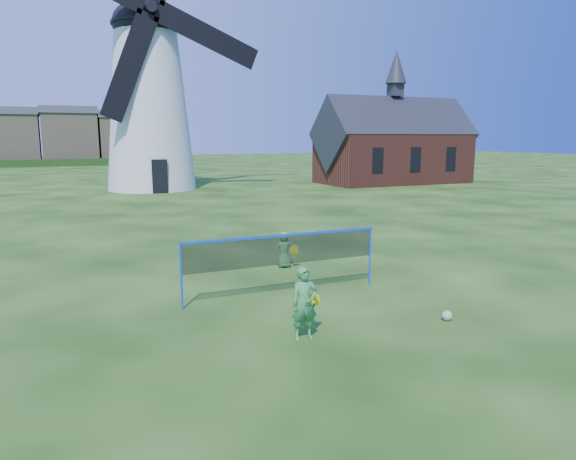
{
  "coord_description": "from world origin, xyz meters",
  "views": [
    {
      "loc": [
        -5.15,
        -11.49,
        3.84
      ],
      "look_at": [
        0.2,
        0.5,
        1.5
      ],
      "focal_mm": 32.25,
      "sensor_mm": 36.0,
      "label": 1
    }
  ],
  "objects_px": {
    "badminton_net": "(283,251)",
    "play_ball": "(447,316)",
    "player_girl": "(305,303)",
    "windmill": "(149,97)",
    "chapel": "(393,147)",
    "player_boy": "(284,250)"
  },
  "relations": [
    {
      "from": "badminton_net",
      "to": "play_ball",
      "type": "bearing_deg",
      "value": -50.49
    },
    {
      "from": "badminton_net",
      "to": "player_girl",
      "type": "bearing_deg",
      "value": -105.02
    },
    {
      "from": "badminton_net",
      "to": "player_boy",
      "type": "height_order",
      "value": "badminton_net"
    },
    {
      "from": "windmill",
      "to": "player_girl",
      "type": "height_order",
      "value": "windmill"
    },
    {
      "from": "windmill",
      "to": "badminton_net",
      "type": "bearing_deg",
      "value": -93.35
    },
    {
      "from": "chapel",
      "to": "play_ball",
      "type": "relative_size",
      "value": 59.38
    },
    {
      "from": "player_girl",
      "to": "player_boy",
      "type": "bearing_deg",
      "value": 77.16
    },
    {
      "from": "badminton_net",
      "to": "play_ball",
      "type": "distance_m",
      "value": 4.06
    },
    {
      "from": "windmill",
      "to": "player_girl",
      "type": "relative_size",
      "value": 14.13
    },
    {
      "from": "chapel",
      "to": "player_girl",
      "type": "xyz_separation_m",
      "value": [
        -22.42,
        -28.79,
        -2.39
      ]
    },
    {
      "from": "windmill",
      "to": "play_ball",
      "type": "bearing_deg",
      "value": -88.52
    },
    {
      "from": "windmill",
      "to": "badminton_net",
      "type": "height_order",
      "value": "windmill"
    },
    {
      "from": "badminton_net",
      "to": "play_ball",
      "type": "relative_size",
      "value": 22.95
    },
    {
      "from": "badminton_net",
      "to": "player_girl",
      "type": "distance_m",
      "value": 2.83
    },
    {
      "from": "player_girl",
      "to": "play_ball",
      "type": "distance_m",
      "value": 3.3
    },
    {
      "from": "play_ball",
      "to": "player_boy",
      "type": "bearing_deg",
      "value": 103.1
    },
    {
      "from": "chapel",
      "to": "badminton_net",
      "type": "bearing_deg",
      "value": -129.74
    },
    {
      "from": "chapel",
      "to": "play_ball",
      "type": "distance_m",
      "value": 35.0
    },
    {
      "from": "windmill",
      "to": "badminton_net",
      "type": "relative_size",
      "value": 4.0
    },
    {
      "from": "player_girl",
      "to": "player_boy",
      "type": "relative_size",
      "value": 1.31
    },
    {
      "from": "badminton_net",
      "to": "player_boy",
      "type": "bearing_deg",
      "value": 65.69
    },
    {
      "from": "chapel",
      "to": "badminton_net",
      "type": "distance_m",
      "value": 33.99
    }
  ]
}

